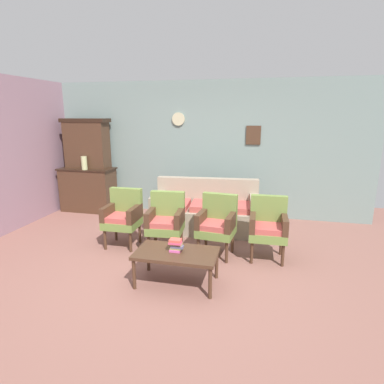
{
  "coord_description": "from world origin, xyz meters",
  "views": [
    {
      "loc": [
        1.14,
        -3.72,
        2.04
      ],
      "look_at": [
        0.05,
        1.0,
        0.85
      ],
      "focal_mm": 29.56,
      "sensor_mm": 36.0,
      "label": 1
    }
  ],
  "objects_px": {
    "armchair_near_couch_end": "(217,222)",
    "book_stack_on_table": "(176,245)",
    "vase_on_cabinet": "(84,163)",
    "side_cabinet": "(88,189)",
    "armchair_row_middle": "(123,215)",
    "floral_couch": "(206,212)",
    "armchair_by_doorway": "(268,225)",
    "coffee_table": "(176,255)",
    "armchair_near_cabinet": "(166,219)"
  },
  "relations": [
    {
      "from": "armchair_row_middle",
      "to": "book_stack_on_table",
      "type": "height_order",
      "value": "armchair_row_middle"
    },
    {
      "from": "side_cabinet",
      "to": "armchair_near_cabinet",
      "type": "relative_size",
      "value": 1.28
    },
    {
      "from": "vase_on_cabinet",
      "to": "floral_couch",
      "type": "height_order",
      "value": "vase_on_cabinet"
    },
    {
      "from": "vase_on_cabinet",
      "to": "book_stack_on_table",
      "type": "distance_m",
      "value": 3.57
    },
    {
      "from": "side_cabinet",
      "to": "armchair_by_doorway",
      "type": "height_order",
      "value": "side_cabinet"
    },
    {
      "from": "floral_couch",
      "to": "coffee_table",
      "type": "bearing_deg",
      "value": -89.96
    },
    {
      "from": "armchair_near_cabinet",
      "to": "armchair_by_doorway",
      "type": "xyz_separation_m",
      "value": [
        1.5,
        0.09,
        0.0
      ]
    },
    {
      "from": "armchair_near_cabinet",
      "to": "coffee_table",
      "type": "bearing_deg",
      "value": -65.19
    },
    {
      "from": "floral_couch",
      "to": "armchair_near_cabinet",
      "type": "distance_m",
      "value": 1.13
    },
    {
      "from": "vase_on_cabinet",
      "to": "side_cabinet",
      "type": "bearing_deg",
      "value": 109.09
    },
    {
      "from": "floral_couch",
      "to": "vase_on_cabinet",
      "type": "bearing_deg",
      "value": 170.79
    },
    {
      "from": "vase_on_cabinet",
      "to": "armchair_row_middle",
      "type": "height_order",
      "value": "vase_on_cabinet"
    },
    {
      "from": "armchair_near_couch_end",
      "to": "armchair_row_middle",
      "type": "bearing_deg",
      "value": 179.4
    },
    {
      "from": "armchair_by_doorway",
      "to": "book_stack_on_table",
      "type": "bearing_deg",
      "value": -138.1
    },
    {
      "from": "side_cabinet",
      "to": "armchair_by_doorway",
      "type": "relative_size",
      "value": 1.28
    },
    {
      "from": "floral_couch",
      "to": "coffee_table",
      "type": "xyz_separation_m",
      "value": [
        0.0,
        -1.95,
        0.05
      ]
    },
    {
      "from": "armchair_near_couch_end",
      "to": "armchair_by_doorway",
      "type": "xyz_separation_m",
      "value": [
        0.73,
        0.05,
        0.0
      ]
    },
    {
      "from": "armchair_row_middle",
      "to": "coffee_table",
      "type": "relative_size",
      "value": 0.9
    },
    {
      "from": "floral_couch",
      "to": "armchair_near_couch_end",
      "type": "bearing_deg",
      "value": -70.48
    },
    {
      "from": "floral_couch",
      "to": "book_stack_on_table",
      "type": "height_order",
      "value": "floral_couch"
    },
    {
      "from": "floral_couch",
      "to": "book_stack_on_table",
      "type": "xyz_separation_m",
      "value": [
        -0.01,
        -1.93,
        0.17
      ]
    },
    {
      "from": "armchair_row_middle",
      "to": "coffee_table",
      "type": "xyz_separation_m",
      "value": [
        1.15,
        -0.97,
        -0.12
      ]
    },
    {
      "from": "armchair_by_doorway",
      "to": "armchair_near_couch_end",
      "type": "bearing_deg",
      "value": -176.26
    },
    {
      "from": "armchair_row_middle",
      "to": "armchair_by_doorway",
      "type": "distance_m",
      "value": 2.23
    },
    {
      "from": "armchair_near_couch_end",
      "to": "armchair_by_doorway",
      "type": "height_order",
      "value": "same"
    },
    {
      "from": "armchair_row_middle",
      "to": "armchair_by_doorway",
      "type": "relative_size",
      "value": 1.0
    },
    {
      "from": "vase_on_cabinet",
      "to": "armchair_by_doorway",
      "type": "bearing_deg",
      "value": -20.3
    },
    {
      "from": "side_cabinet",
      "to": "coffee_table",
      "type": "distance_m",
      "value": 3.72
    },
    {
      "from": "vase_on_cabinet",
      "to": "floral_couch",
      "type": "xyz_separation_m",
      "value": [
        2.63,
        -0.43,
        -0.74
      ]
    },
    {
      "from": "vase_on_cabinet",
      "to": "book_stack_on_table",
      "type": "bearing_deg",
      "value": -41.94
    },
    {
      "from": "side_cabinet",
      "to": "vase_on_cabinet",
      "type": "relative_size",
      "value": 4.17
    },
    {
      "from": "side_cabinet",
      "to": "armchair_row_middle",
      "type": "distance_m",
      "value": 2.22
    },
    {
      "from": "armchair_row_middle",
      "to": "coffee_table",
      "type": "bearing_deg",
      "value": -40.12
    },
    {
      "from": "armchair_row_middle",
      "to": "floral_couch",
      "type": "bearing_deg",
      "value": 40.58
    },
    {
      "from": "side_cabinet",
      "to": "armchair_near_cabinet",
      "type": "bearing_deg",
      "value": -35.84
    },
    {
      "from": "vase_on_cabinet",
      "to": "coffee_table",
      "type": "height_order",
      "value": "vase_on_cabinet"
    },
    {
      "from": "vase_on_cabinet",
      "to": "armchair_near_couch_end",
      "type": "height_order",
      "value": "vase_on_cabinet"
    },
    {
      "from": "armchair_near_cabinet",
      "to": "vase_on_cabinet",
      "type": "bearing_deg",
      "value": 146.53
    },
    {
      "from": "floral_couch",
      "to": "armchair_by_doorway",
      "type": "bearing_deg",
      "value": -41.17
    },
    {
      "from": "armchair_by_doorway",
      "to": "book_stack_on_table",
      "type": "xyz_separation_m",
      "value": [
        -1.09,
        -0.98,
        0.0
      ]
    },
    {
      "from": "side_cabinet",
      "to": "armchair_near_cabinet",
      "type": "xyz_separation_m",
      "value": [
        2.28,
        -1.64,
        0.03
      ]
    },
    {
      "from": "floral_couch",
      "to": "armchair_near_couch_end",
      "type": "distance_m",
      "value": 1.07
    },
    {
      "from": "vase_on_cabinet",
      "to": "coffee_table",
      "type": "relative_size",
      "value": 0.28
    },
    {
      "from": "floral_couch",
      "to": "armchair_near_cabinet",
      "type": "xyz_separation_m",
      "value": [
        -0.42,
        -1.04,
        0.17
      ]
    },
    {
      "from": "side_cabinet",
      "to": "coffee_table",
      "type": "bearing_deg",
      "value": -43.44
    },
    {
      "from": "floral_couch",
      "to": "side_cabinet",
      "type": "bearing_deg",
      "value": 167.3
    },
    {
      "from": "armchair_by_doorway",
      "to": "coffee_table",
      "type": "distance_m",
      "value": 1.48
    },
    {
      "from": "armchair_near_couch_end",
      "to": "book_stack_on_table",
      "type": "xyz_separation_m",
      "value": [
        -0.36,
        -0.93,
        0.0
      ]
    },
    {
      "from": "armchair_near_cabinet",
      "to": "armchair_near_couch_end",
      "type": "xyz_separation_m",
      "value": [
        0.77,
        0.04,
        0.0
      ]
    },
    {
      "from": "armchair_near_cabinet",
      "to": "coffee_table",
      "type": "relative_size",
      "value": 0.9
    }
  ]
}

